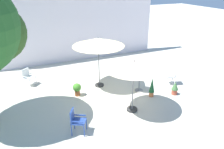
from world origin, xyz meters
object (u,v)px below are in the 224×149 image
at_px(patio_chair_2, 142,68).
at_px(potted_plant_5, 152,87).
at_px(patio_umbrella_1, 134,66).
at_px(potted_plant_2, 133,64).
at_px(potted_plant_3, 146,66).
at_px(potted_plant_1, 119,64).
at_px(patio_chair_1, 172,74).
at_px(patio_chair_0, 76,120).
at_px(potted_plant_4, 77,89).
at_px(cafe_table_0, 139,81).
at_px(potted_plant_0, 175,88).
at_px(patio_chair_3, 28,76).
at_px(patio_umbrella_0, 98,42).

bearing_deg(patio_chair_2, potted_plant_5, -110.01).
bearing_deg(patio_umbrella_1, potted_plant_5, 25.34).
height_order(potted_plant_2, potted_plant_3, potted_plant_3).
relative_size(patio_chair_2, potted_plant_1, 1.79).
bearing_deg(patio_chair_1, potted_plant_1, 117.28).
height_order(patio_umbrella_1, patio_chair_2, patio_umbrella_1).
height_order(patio_chair_2, potted_plant_3, patio_chair_2).
xyz_separation_m(patio_umbrella_1, potted_plant_1, (1.48, 4.30, -1.69)).
bearing_deg(patio_chair_0, potted_plant_4, 73.73).
bearing_deg(patio_chair_1, potted_plant_3, 97.42).
xyz_separation_m(cafe_table_0, potted_plant_2, (1.24, 2.78, -0.30)).
bearing_deg(potted_plant_0, potted_plant_2, 91.32).
xyz_separation_m(cafe_table_0, patio_chair_2, (0.96, 1.28, 0.03)).
xyz_separation_m(patio_chair_2, potted_plant_0, (0.36, -2.28, -0.21)).
bearing_deg(patio_chair_0, potted_plant_1, 50.43).
bearing_deg(potted_plant_4, patio_umbrella_1, -51.47).
relative_size(potted_plant_4, potted_plant_5, 0.66).
distance_m(cafe_table_0, patio_chair_3, 5.55).
relative_size(patio_chair_0, patio_chair_2, 0.95).
height_order(patio_umbrella_1, potted_plant_5, patio_umbrella_1).
xyz_separation_m(patio_umbrella_0, patio_chair_3, (-3.23, 1.57, -1.74)).
height_order(cafe_table_0, potted_plant_4, cafe_table_0).
bearing_deg(potted_plant_4, patio_chair_1, -9.82).
height_order(cafe_table_0, patio_chair_3, patio_chair_3).
bearing_deg(cafe_table_0, patio_chair_0, -153.18).
bearing_deg(cafe_table_0, potted_plant_0, -36.97).
bearing_deg(patio_umbrella_1, potted_plant_4, 128.53).
relative_size(patio_umbrella_1, cafe_table_0, 2.90).
relative_size(patio_chair_3, potted_plant_2, 1.98).
bearing_deg(cafe_table_0, patio_chair_1, -1.56).
bearing_deg(cafe_table_0, patio_umbrella_1, -129.86).
height_order(potted_plant_1, potted_plant_2, potted_plant_1).
height_order(patio_chair_2, potted_plant_4, patio_chair_2).
distance_m(patio_chair_1, potted_plant_2, 2.92).
xyz_separation_m(patio_umbrella_1, patio_chair_2, (2.10, 2.64, -1.42)).
relative_size(patio_umbrella_0, patio_chair_1, 2.68).
bearing_deg(patio_chair_0, patio_chair_3, 104.25).
xyz_separation_m(potted_plant_3, potted_plant_5, (-1.39, -2.67, 0.16)).
xyz_separation_m(patio_umbrella_1, potted_plant_5, (1.37, 0.65, -1.49)).
xyz_separation_m(potted_plant_1, potted_plant_3, (1.28, -0.98, 0.04)).
bearing_deg(patio_umbrella_1, potted_plant_3, 50.28).
bearing_deg(potted_plant_3, patio_chair_2, -134.32).
bearing_deg(patio_chair_0, patio_chair_1, 17.86).
height_order(patio_umbrella_1, potted_plant_3, patio_umbrella_1).
bearing_deg(patio_chair_1, patio_umbrella_0, 158.90).
height_order(patio_chair_0, patio_chair_1, patio_chair_1).
height_order(patio_umbrella_0, patio_umbrella_1, patio_umbrella_0).
bearing_deg(patio_chair_3, patio_chair_0, -75.75).
xyz_separation_m(patio_umbrella_0, potted_plant_5, (1.78, -1.98, -1.76)).
bearing_deg(patio_umbrella_1, patio_chair_0, -169.60).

